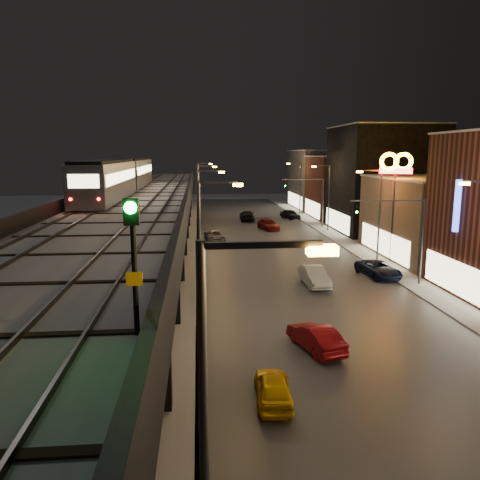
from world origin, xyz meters
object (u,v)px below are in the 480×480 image
subway_train (123,175)px  car_mid_dark (247,216)px  car_onc_white (268,225)px  car_onc_red (290,215)px  rail_signal (133,240)px  car_mid_silver (215,236)px  car_taxi (273,389)px  car_near_white (316,338)px  car_onc_silver (314,277)px  car_onc_dark (378,270)px

subway_train → car_mid_dark: size_ratio=6.47×
car_onc_white → car_onc_red: car_onc_red is taller
rail_signal → car_mid_silver: 47.06m
subway_train → car_onc_white: 23.62m
subway_train → car_onc_white: subway_train is taller
rail_signal → car_taxi: bearing=62.5°
rail_signal → car_mid_silver: size_ratio=0.60×
car_near_white → car_onc_silver: car_onc_silver is taller
car_onc_white → subway_train: bearing=-155.4°
car_mid_silver → car_onc_dark: car_mid_silver is taller
subway_train → car_onc_red: subway_train is taller
rail_signal → car_onc_white: rail_signal is taller
car_near_white → car_onc_silver: bearing=-119.3°
car_near_white → car_mid_dark: (1.49, 49.68, 0.07)m
subway_train → car_taxi: bearing=-71.1°
car_onc_red → car_mid_silver: bearing=-144.3°
subway_train → car_near_white: 30.98m
car_taxi → car_mid_silver: (-1.12, 37.74, 0.06)m
car_taxi → car_onc_dark: bearing=-118.2°
car_taxi → car_onc_dark: car_onc_dark is taller
car_onc_red → car_onc_silver: bearing=-117.4°
car_onc_silver → car_onc_white: size_ratio=0.95×
subway_train → car_near_white: size_ratio=8.08×
car_taxi → car_onc_dark: 23.10m
subway_train → car_onc_silver: bearing=-40.0°
rail_signal → car_near_white: bearing=61.0°
car_mid_silver → car_onc_red: bearing=-129.2°
car_near_white → rail_signal: bearing=45.4°
car_near_white → car_onc_red: (8.68, 50.90, 0.06)m
car_taxi → car_onc_dark: size_ratio=0.76×
subway_train → car_onc_silver: (16.98, -14.23, -7.53)m
car_onc_silver → car_onc_white: car_onc_silver is taller
car_mid_silver → car_onc_silver: size_ratio=1.09×
car_onc_white → car_taxi: bearing=-112.3°
subway_train → car_mid_silver: (9.71, 6.02, -7.59)m
car_onc_dark → car_onc_white: bearing=92.7°
car_mid_dark → car_onc_red: car_mid_dark is taller
car_onc_silver → rail_signal: bearing=-114.7°
rail_signal → car_onc_silver: size_ratio=0.65×
subway_train → car_near_white: (13.96, -26.60, -7.59)m
rail_signal → car_mid_dark: size_ratio=0.56×
car_mid_silver → car_onc_red: 22.40m
car_onc_dark → car_onc_silver: bearing=-170.7°
subway_train → car_onc_silver: subway_train is taller
car_onc_dark → car_onc_white: size_ratio=1.02×
car_near_white → car_onc_white: size_ratio=0.88×
car_onc_white → car_onc_red: 11.57m
car_taxi → car_mid_silver: bearing=-84.4°
car_taxi → car_onc_white: size_ratio=0.77×
car_onc_red → rail_signal: bearing=-123.1°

